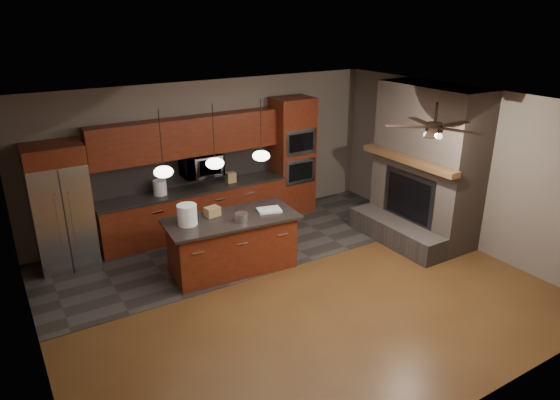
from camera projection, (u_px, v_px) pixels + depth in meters
ground at (294, 289)px, 7.61m from camera, size 7.00×7.00×0.00m
ceiling at (296, 105)px, 6.61m from camera, size 7.00×6.00×0.02m
back_wall at (209, 155)px, 9.50m from camera, size 7.00×0.02×2.80m
right_wall at (460, 166)px, 8.82m from camera, size 0.02×6.00×2.80m
left_wall at (25, 265)px, 5.40m from camera, size 0.02×6.00×2.80m
slate_tile_patch at (240, 244)px, 9.04m from camera, size 7.00×2.40×0.01m
fireplace_column at (424, 170)px, 8.95m from camera, size 1.30×2.10×2.80m
back_cabinetry at (192, 188)px, 9.25m from camera, size 3.59×0.64×2.20m
oven_tower at (293, 156)px, 10.16m from camera, size 0.80×0.63×2.38m
microwave at (201, 165)px, 9.20m from camera, size 0.73×0.41×0.50m
refrigerator at (61, 207)px, 7.98m from camera, size 0.88×0.75×2.07m
kitchen_island at (232, 244)px, 8.03m from camera, size 2.16×1.11×0.92m
white_bucket at (187, 215)px, 7.55m from camera, size 0.37×0.37×0.32m
paint_can at (241, 217)px, 7.71m from camera, size 0.25×0.25×0.13m
paint_tray at (269, 210)px, 8.11m from camera, size 0.42×0.34×0.04m
cardboard_box at (212, 211)px, 7.91m from camera, size 0.26×0.20×0.15m
counter_bucket at (160, 187)px, 8.85m from camera, size 0.31×0.31×0.27m
counter_box at (231, 177)px, 9.50m from camera, size 0.18×0.14×0.19m
pendant_left at (164, 172)px, 6.66m from camera, size 0.26×0.26×0.92m
pendant_center at (215, 163)px, 7.03m from camera, size 0.26×0.26×0.92m
pendant_right at (261, 156)px, 7.39m from camera, size 0.26×0.26×0.92m
ceiling_fan at (435, 127)px, 6.98m from camera, size 1.27×1.33×0.41m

